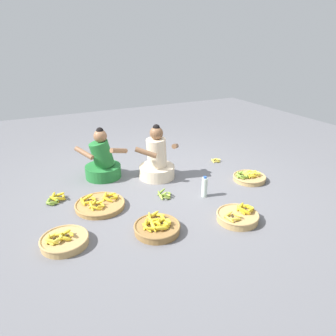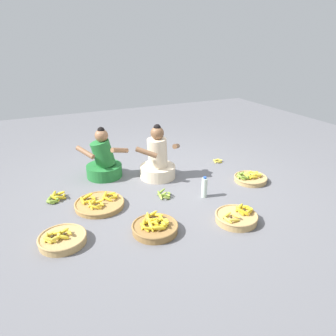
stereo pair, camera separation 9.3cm
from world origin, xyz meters
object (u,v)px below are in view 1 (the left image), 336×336
(banana_basket_back_right, at_px, (238,216))
(banana_basket_back_center, at_px, (249,177))
(loose_bananas_front_right, at_px, (56,199))
(loose_bananas_back_left, at_px, (165,195))
(vendor_woman_behind, at_px, (102,162))
(water_bottle, at_px, (205,187))
(banana_basket_mid_right, at_px, (64,240))
(vendor_woman_front, at_px, (157,161))
(banana_basket_front_left, at_px, (157,227))
(loose_bananas_mid_left, at_px, (216,160))
(banana_basket_front_center, at_px, (100,204))

(banana_basket_back_right, bearing_deg, banana_basket_back_center, 44.07)
(loose_bananas_front_right, height_order, loose_bananas_back_left, loose_bananas_front_right)
(vendor_woman_behind, xyz_separation_m, water_bottle, (1.01, -1.18, -0.11))
(banana_basket_mid_right, bearing_deg, water_bottle, 8.02)
(vendor_woman_front, relative_size, banana_basket_mid_right, 1.67)
(banana_basket_back_center, xyz_separation_m, loose_bananas_front_right, (-2.61, 0.59, -0.02))
(banana_basket_back_right, height_order, water_bottle, water_bottle)
(vendor_woman_front, xyz_separation_m, vendor_woman_behind, (-0.71, 0.36, -0.02))
(vendor_woman_front, bearing_deg, loose_bananas_back_left, -105.67)
(loose_bananas_front_right, bearing_deg, loose_bananas_back_left, -21.37)
(vendor_woman_front, distance_m, banana_basket_mid_right, 1.87)
(banana_basket_back_right, xyz_separation_m, banana_basket_front_left, (-0.92, 0.20, 0.00))
(banana_basket_back_right, distance_m, loose_bananas_front_right, 2.26)
(loose_bananas_front_right, bearing_deg, loose_bananas_mid_left, 5.24)
(vendor_woman_behind, bearing_deg, loose_bananas_back_left, -60.87)
(vendor_woman_behind, xyz_separation_m, banana_basket_front_center, (-0.29, -0.86, -0.20))
(loose_bananas_mid_left, bearing_deg, loose_bananas_front_right, -174.76)
(banana_basket_back_center, distance_m, water_bottle, 0.86)
(vendor_woman_behind, xyz_separation_m, banana_basket_back_center, (1.86, -1.05, -0.19))
(banana_basket_mid_right, xyz_separation_m, loose_bananas_back_left, (1.35, 0.47, -0.02))
(banana_basket_mid_right, relative_size, loose_bananas_back_left, 2.13)
(vendor_woman_front, xyz_separation_m, banana_basket_back_center, (1.15, -0.69, -0.21))
(banana_basket_front_center, xyz_separation_m, water_bottle, (1.30, -0.32, 0.09))
(banana_basket_mid_right, height_order, loose_bananas_mid_left, banana_basket_mid_right)
(banana_basket_front_center, distance_m, loose_bananas_back_left, 0.83)
(banana_basket_back_right, xyz_separation_m, loose_bananas_mid_left, (0.80, 1.62, -0.03))
(vendor_woman_front, bearing_deg, loose_bananas_front_right, -176.06)
(vendor_woman_front, distance_m, banana_basket_front_center, 1.13)
(vendor_woman_behind, relative_size, loose_bananas_mid_left, 4.90)
(loose_bananas_back_left, bearing_deg, vendor_woman_behind, 119.13)
(banana_basket_back_right, bearing_deg, water_bottle, 92.44)
(banana_basket_back_center, relative_size, banana_basket_front_center, 0.77)
(banana_basket_front_left, distance_m, water_bottle, 1.00)
(loose_bananas_mid_left, height_order, water_bottle, water_bottle)
(banana_basket_front_left, bearing_deg, loose_bananas_back_left, 58.52)
(banana_basket_back_center, bearing_deg, loose_bananas_mid_left, 91.08)
(banana_basket_mid_right, xyz_separation_m, water_bottle, (1.82, 0.26, 0.08))
(vendor_woman_behind, relative_size, banana_basket_mid_right, 1.57)
(banana_basket_back_right, relative_size, banana_basket_mid_right, 0.99)
(vendor_woman_front, height_order, banana_basket_back_center, vendor_woman_front)
(vendor_woman_front, relative_size, loose_bananas_mid_left, 5.21)
(banana_basket_front_left, relative_size, banana_basket_mid_right, 1.03)
(loose_bananas_mid_left, relative_size, loose_bananas_back_left, 0.68)
(banana_basket_back_center, bearing_deg, water_bottle, -171.35)
(vendor_woman_front, xyz_separation_m, banana_basket_front_left, (-0.58, -1.28, -0.20))
(vendor_woman_front, relative_size, banana_basket_back_right, 1.68)
(loose_bananas_back_left, bearing_deg, banana_basket_front_left, -121.48)
(vendor_woman_front, relative_size, vendor_woman_behind, 1.06)
(banana_basket_back_center, xyz_separation_m, banana_basket_front_left, (-1.74, -0.59, 0.01))
(vendor_woman_front, distance_m, loose_bananas_front_right, 1.48)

